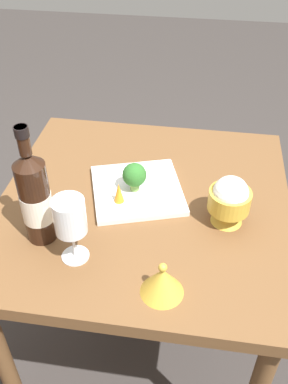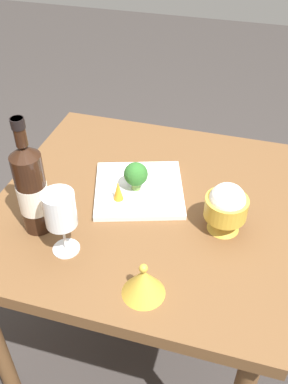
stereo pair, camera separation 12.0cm
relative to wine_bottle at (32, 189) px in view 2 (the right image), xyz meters
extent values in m
plane|color=#383330|center=(0.18, -0.24, -0.88)|extent=(8.00, 8.00, 0.00)
cube|color=brown|center=(0.18, -0.24, -0.15)|extent=(0.82, 0.82, 0.04)
cylinder|color=brown|center=(0.53, -0.59, -0.52)|extent=(0.05, 0.05, 0.71)
cylinder|color=brown|center=(-0.17, 0.11, -0.52)|extent=(0.05, 0.05, 0.71)
cylinder|color=brown|center=(0.53, 0.11, -0.52)|extent=(0.05, 0.05, 0.71)
cylinder|color=black|center=(0.00, 0.00, -0.02)|extent=(0.08, 0.07, 0.23)
cone|color=black|center=(0.00, 0.00, 0.11)|extent=(0.08, 0.07, 0.03)
cylinder|color=black|center=(0.00, 0.00, 0.16)|extent=(0.03, 0.03, 0.07)
cylinder|color=black|center=(0.00, 0.00, 0.18)|extent=(0.03, 0.03, 0.02)
cylinder|color=silver|center=(0.00, 0.00, -0.03)|extent=(0.08, 0.08, 0.08)
cylinder|color=white|center=(-0.06, -0.10, -0.13)|extent=(0.07, 0.07, 0.00)
cylinder|color=white|center=(-0.06, -0.10, -0.08)|extent=(0.01, 0.01, 0.08)
cylinder|color=white|center=(-0.06, -0.10, 0.01)|extent=(0.08, 0.08, 0.09)
cone|color=gold|center=(0.13, -0.47, -0.11)|extent=(0.08, 0.08, 0.04)
cylinder|color=gold|center=(0.13, -0.47, -0.06)|extent=(0.11, 0.11, 0.05)
sphere|color=white|center=(0.13, -0.47, -0.03)|extent=(0.09, 0.09, 0.09)
cone|color=gold|center=(-0.13, -0.32, -0.09)|extent=(0.10, 0.10, 0.07)
sphere|color=gold|center=(-0.13, -0.32, -0.05)|extent=(0.02, 0.02, 0.02)
cube|color=white|center=(0.21, -0.21, -0.12)|extent=(0.31, 0.31, 0.02)
cylinder|color=#729E4C|center=(0.20, -0.21, -0.10)|extent=(0.03, 0.03, 0.03)
sphere|color=#2D6B28|center=(0.20, -0.21, -0.06)|extent=(0.07, 0.07, 0.07)
cone|color=orange|center=(0.15, -0.17, -0.08)|extent=(0.03, 0.03, 0.06)
camera|label=1|loc=(-0.74, -0.38, 0.67)|focal=40.22mm
camera|label=2|loc=(-0.71, -0.49, 0.67)|focal=40.22mm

